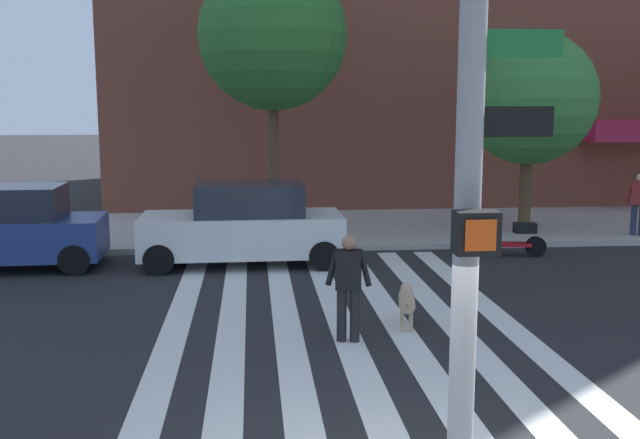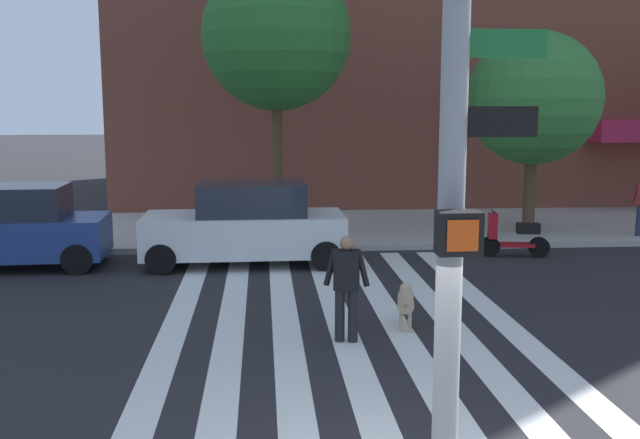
# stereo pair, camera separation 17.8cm
# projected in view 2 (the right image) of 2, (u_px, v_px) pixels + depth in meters

# --- Properties ---
(ground_plane) EXTENTS (160.00, 160.00, 0.00)m
(ground_plane) POSITION_uv_depth(u_px,v_px,m) (332.00, 325.00, 11.80)
(ground_plane) COLOR #232326
(sidewalk_far) EXTENTS (80.00, 6.00, 0.15)m
(sidewalk_far) POSITION_uv_depth(u_px,v_px,m) (302.00, 228.00, 20.63)
(sidewalk_far) COLOR #ABA49C
(sidewalk_far) RESTS_ON ground_plane
(crosswalk_stripes) EXTENTS (5.85, 11.36, 0.01)m
(crosswalk_stripes) POSITION_uv_depth(u_px,v_px,m) (341.00, 324.00, 11.81)
(crosswalk_stripes) COLOR silver
(crosswalk_stripes) RESTS_ON ground_plane
(traffic_light_pole) EXTENTS (0.74, 0.46, 5.80)m
(traffic_light_pole) POSITION_uv_depth(u_px,v_px,m) (457.00, 111.00, 4.62)
(traffic_light_pole) COLOR gray
(traffic_light_pole) RESTS_ON sidewalk_near
(parked_car_near_curb) EXTENTS (4.64, 2.03, 1.83)m
(parked_car_near_curb) POSITION_uv_depth(u_px,v_px,m) (1.00, 228.00, 15.80)
(parked_car_near_curb) COLOR navy
(parked_car_near_curb) RESTS_ON ground_plane
(parked_car_behind_first) EXTENTS (4.51, 1.99, 1.86)m
(parked_car_behind_first) POSITION_uv_depth(u_px,v_px,m) (246.00, 225.00, 16.23)
(parked_car_behind_first) COLOR silver
(parked_car_behind_first) RESTS_ON ground_plane
(parked_scooter) EXTENTS (1.63, 0.58, 1.11)m
(parked_scooter) POSITION_uv_depth(u_px,v_px,m) (515.00, 237.00, 17.04)
(parked_scooter) COLOR black
(parked_scooter) RESTS_ON ground_plane
(street_tree_nearest) EXTENTS (3.84, 3.84, 7.10)m
(street_tree_nearest) POSITION_uv_depth(u_px,v_px,m) (276.00, 36.00, 18.42)
(street_tree_nearest) COLOR #4C3823
(street_tree_nearest) RESTS_ON sidewalk_far
(street_tree_middle) EXTENTS (3.52, 3.52, 5.36)m
(street_tree_middle) POSITION_uv_depth(u_px,v_px,m) (534.00, 99.00, 18.96)
(street_tree_middle) COLOR #4C3823
(street_tree_middle) RESTS_ON sidewalk_far
(pedestrian_dog_walker) EXTENTS (0.71, 0.31, 1.64)m
(pedestrian_dog_walker) POSITION_uv_depth(u_px,v_px,m) (347.00, 282.00, 10.83)
(pedestrian_dog_walker) COLOR black
(pedestrian_dog_walker) RESTS_ON ground_plane
(dog_on_leash) EXTENTS (0.38, 1.05, 0.65)m
(dog_on_leash) POSITION_uv_depth(u_px,v_px,m) (406.00, 300.00, 11.62)
(dog_on_leash) COLOR tan
(dog_on_leash) RESTS_ON ground_plane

